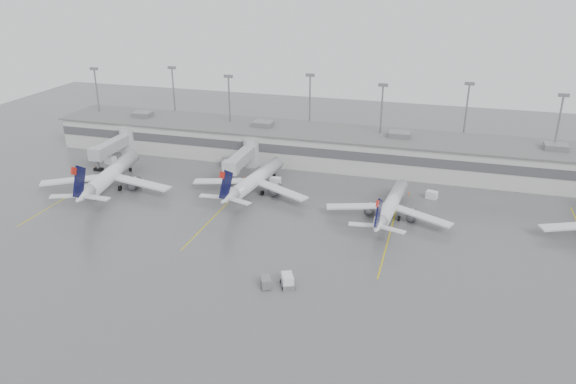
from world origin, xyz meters
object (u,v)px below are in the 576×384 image
(jet_mid_left, at_px, (254,180))
(baggage_tug, at_px, (287,282))
(jet_far_left, at_px, (110,175))
(jet_mid_right, at_px, (390,205))

(jet_mid_left, distance_m, baggage_tug, 39.48)
(jet_mid_left, bearing_deg, jet_far_left, -160.86)
(jet_far_left, xyz_separation_m, jet_mid_right, (62.33, 1.95, -0.54))
(jet_far_left, bearing_deg, jet_mid_left, 2.75)
(jet_mid_left, xyz_separation_m, baggage_tug, (17.86, -35.13, -2.32))
(jet_far_left, distance_m, jet_mid_left, 32.65)
(jet_far_left, height_order, jet_mid_right, jet_far_left)
(jet_mid_right, height_order, baggage_tug, jet_mid_right)
(jet_mid_right, xyz_separation_m, baggage_tug, (-12.56, -30.18, -2.06))
(baggage_tug, bearing_deg, jet_mid_left, 91.78)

